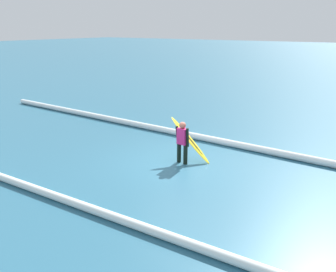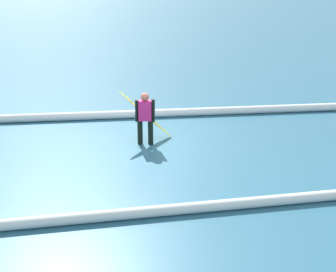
# 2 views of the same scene
# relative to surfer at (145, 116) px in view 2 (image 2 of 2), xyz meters

# --- Properties ---
(ground_plane) EXTENTS (197.53, 197.53, 0.00)m
(ground_plane) POSITION_rel_surfer_xyz_m (0.23, 0.12, -0.79)
(ground_plane) COLOR #2C647F
(surfer) EXTENTS (0.52, 0.25, 1.41)m
(surfer) POSITION_rel_surfer_xyz_m (0.00, 0.00, 0.00)
(surfer) COLOR black
(surfer) RESTS_ON ground_plane
(surfboard) EXTENTS (1.50, 0.40, 1.44)m
(surfboard) POSITION_rel_surfer_xyz_m (-0.06, -0.39, -0.09)
(surfboard) COLOR yellow
(surfboard) RESTS_ON ground_plane
(wave_crest_foreground) EXTENTS (25.93, 0.66, 0.25)m
(wave_crest_foreground) POSITION_rel_surfer_xyz_m (-0.07, -2.48, -0.66)
(wave_crest_foreground) COLOR white
(wave_crest_foreground) RESTS_ON ground_plane
(wave_crest_midground) EXTENTS (25.63, 1.38, 0.22)m
(wave_crest_midground) POSITION_rel_surfer_xyz_m (2.95, 4.20, -0.68)
(wave_crest_midground) COLOR white
(wave_crest_midground) RESTS_ON ground_plane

